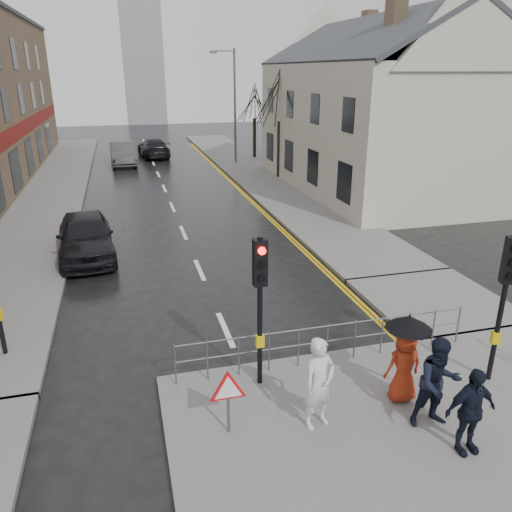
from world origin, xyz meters
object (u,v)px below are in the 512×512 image
pedestrian_a (319,383)px  car_parked (85,236)px  pedestrian_d (470,411)px  pedestrian_b (438,383)px  car_mid (123,154)px  pedestrian_with_umbrella (405,354)px

pedestrian_a → car_parked: size_ratio=0.38×
car_parked → pedestrian_d: bearing=-65.0°
pedestrian_b → pedestrian_a: bearing=170.7°
pedestrian_b → car_parked: (-7.00, 11.91, -0.24)m
pedestrian_a → car_mid: pedestrian_a is taller
pedestrian_b → pedestrian_with_umbrella: (-0.20, 0.87, 0.16)m
pedestrian_b → pedestrian_d: (0.13, -0.78, -0.08)m
pedestrian_b → car_mid: bearing=104.7°
pedestrian_b → car_mid: 32.31m
pedestrian_a → car_mid: (-3.10, 31.31, -0.25)m
pedestrian_d → car_parked: bearing=119.1°
pedestrian_d → car_mid: bearing=99.2°
car_mid → pedestrian_d: bearing=-83.1°
car_parked → pedestrian_with_umbrella: bearing=-62.7°
pedestrian_a → pedestrian_with_umbrella: (1.99, 0.30, 0.15)m
pedestrian_a → pedestrian_b: size_ratio=1.00×
pedestrian_with_umbrella → pedestrian_a: bearing=-171.3°
car_parked → car_mid: car_parked is taller
pedestrian_d → car_mid: 33.11m
pedestrian_with_umbrella → pedestrian_d: (0.33, -1.66, -0.24)m
pedestrian_a → pedestrian_b: bearing=-31.9°
pedestrian_b → car_mid: size_ratio=0.37×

